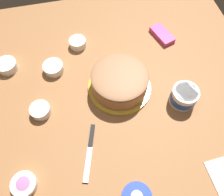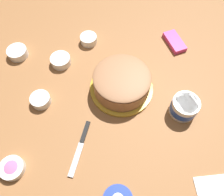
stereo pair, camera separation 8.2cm
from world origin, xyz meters
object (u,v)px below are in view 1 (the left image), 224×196
frosting_tub (184,96)px  sprinkle_bowl_green (40,110)px  sprinkle_bowl_blue (78,43)px  sprinkle_bowl_pink (24,184)px  sprinkle_bowl_yellow (53,68)px  spreading_knife (90,147)px  frosted_cake (120,82)px  candy_box_lower (162,35)px  sprinkle_bowl_orange (7,66)px

frosting_tub → sprinkle_bowl_green: 0.63m
frosting_tub → sprinkle_bowl_blue: 0.59m
sprinkle_bowl_pink → sprinkle_bowl_yellow: size_ratio=0.99×
frosting_tub → spreading_knife: 0.46m
frosted_cake → sprinkle_bowl_blue: 0.34m
candy_box_lower → spreading_knife: bearing=119.2°
sprinkle_bowl_yellow → sprinkle_bowl_blue: (0.13, -0.14, -0.00)m
frosted_cake → sprinkle_bowl_green: 0.37m
spreading_knife → sprinkle_bowl_orange: sprinkle_bowl_orange is taller
frosting_tub → spreading_knife: (-0.12, 0.44, -0.04)m
sprinkle_bowl_pink → sprinkle_bowl_green: (0.29, -0.08, 0.00)m
frosting_tub → sprinkle_bowl_orange: size_ratio=1.19×
frosted_cake → sprinkle_bowl_yellow: size_ratio=3.01×
sprinkle_bowl_yellow → candy_box_lower: sprinkle_bowl_yellow is taller
frosting_tub → sprinkle_bowl_blue: (0.43, 0.41, -0.02)m
spreading_knife → sprinkle_bowl_pink: (-0.09, 0.27, 0.01)m
spreading_knife → sprinkle_bowl_yellow: bearing=13.7°
frosting_tub → sprinkle_bowl_orange: (0.36, 0.76, -0.02)m
sprinkle_bowl_pink → candy_box_lower: size_ratio=0.68×
candy_box_lower → sprinkle_bowl_pink: bearing=111.3°
sprinkle_bowl_orange → sprinkle_bowl_pink: 0.57m
sprinkle_bowl_orange → spreading_knife: bearing=-146.4°
frosting_tub → candy_box_lower: (0.39, -0.04, -0.03)m
frosted_cake → candy_box_lower: (0.26, -0.30, -0.04)m
sprinkle_bowl_blue → spreading_knife: bearing=176.3°
sprinkle_bowl_green → frosted_cake: bearing=-82.6°
sprinkle_bowl_green → candy_box_lower: bearing=-64.9°
spreading_knife → sprinkle_bowl_yellow: 0.43m
sprinkle_bowl_yellow → candy_box_lower: bearing=-80.8°
spreading_knife → sprinkle_bowl_yellow: (0.42, 0.10, 0.02)m
frosted_cake → sprinkle_bowl_pink: bearing=127.1°
sprinkle_bowl_blue → candy_box_lower: (-0.04, -0.45, -0.01)m
sprinkle_bowl_green → spreading_knife: bearing=-138.3°
sprinkle_bowl_pink → sprinkle_bowl_yellow: bearing=-17.8°
frosted_cake → sprinkle_bowl_yellow: 0.33m
sprinkle_bowl_pink → sprinkle_bowl_orange: bearing=5.6°
candy_box_lower → sprinkle_bowl_green: bearing=97.5°
frosting_tub → candy_box_lower: bearing=-5.8°
spreading_knife → sprinkle_bowl_blue: bearing=-3.7°
frosting_tub → sprinkle_bowl_yellow: size_ratio=1.20×
frosted_cake → sprinkle_bowl_orange: 0.56m
spreading_knife → sprinkle_bowl_blue: 0.55m
sprinkle_bowl_blue → candy_box_lower: 0.45m
spreading_knife → sprinkle_bowl_orange: 0.58m
spreading_knife → sprinkle_bowl_orange: (0.48, 0.32, 0.02)m
frosted_cake → candy_box_lower: frosted_cake is taller
spreading_knife → sprinkle_bowl_green: bearing=41.7°
sprinkle_bowl_blue → sprinkle_bowl_pink: bearing=154.8°
sprinkle_bowl_pink → sprinkle_bowl_green: size_ratio=1.09×
frosted_cake → frosting_tub: (-0.13, -0.26, -0.01)m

